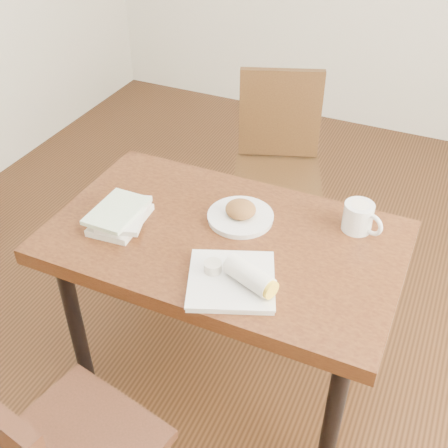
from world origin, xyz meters
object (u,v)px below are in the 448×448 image
at_px(table, 224,254).
at_px(coffee_mug, 359,217).
at_px(plate_scone, 241,214).
at_px(chair_far, 278,157).
at_px(plate_burrito, 237,279).
at_px(book_stack, 121,216).

bearing_deg(table, coffee_mug, 28.54).
xyz_separation_m(table, plate_scone, (0.02, 0.11, 0.11)).
bearing_deg(plate_scone, chair_far, 99.48).
distance_m(coffee_mug, plate_burrito, 0.52).
bearing_deg(book_stack, table, 12.89).
bearing_deg(plate_burrito, plate_scone, 111.25).
distance_m(table, coffee_mug, 0.49).
xyz_separation_m(plate_scone, coffee_mug, (0.40, 0.12, 0.03)).
bearing_deg(plate_burrito, coffee_mug, 57.89).
xyz_separation_m(table, chair_far, (-0.12, 0.90, -0.11)).
height_order(chair_far, book_stack, chair_far).
relative_size(table, chair_far, 1.29).
bearing_deg(plate_scone, coffee_mug, 16.36).
distance_m(coffee_mug, book_stack, 0.84).
relative_size(chair_far, plate_burrito, 2.72).
bearing_deg(book_stack, plate_burrito, -14.12).
bearing_deg(coffee_mug, plate_scone, -163.64).
height_order(plate_scone, book_stack, plate_scone).
bearing_deg(book_stack, plate_scone, 26.69).
height_order(coffee_mug, plate_burrito, coffee_mug).
bearing_deg(book_stack, chair_far, 75.81).
bearing_deg(chair_far, plate_scone, -80.52).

